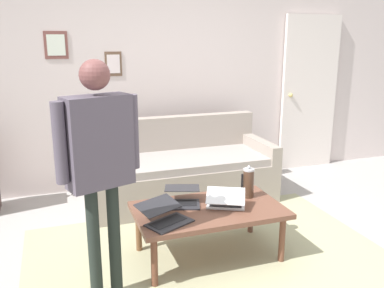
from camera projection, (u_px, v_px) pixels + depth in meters
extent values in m
plane|color=#A8A3A0|center=(233.00, 268.00, 3.22)|extent=(7.68, 7.68, 0.00)
cube|color=tan|center=(213.00, 261.00, 3.31)|extent=(2.92, 2.15, 0.01)
cube|color=silver|center=(159.00, 73.00, 4.90)|extent=(7.04, 0.10, 2.70)
cube|color=brown|center=(113.00, 64.00, 4.65)|extent=(0.19, 0.02, 0.27)
cube|color=silver|center=(113.00, 64.00, 4.64)|extent=(0.14, 0.00, 0.21)
cube|color=brown|center=(56.00, 45.00, 4.40)|extent=(0.24, 0.02, 0.29)
cube|color=silver|center=(56.00, 45.00, 4.39)|extent=(0.19, 0.00, 0.22)
cube|color=white|center=(309.00, 93.00, 5.54)|extent=(0.82, 0.05, 2.05)
sphere|color=tan|center=(291.00, 95.00, 5.41)|extent=(0.06, 0.06, 0.06)
cube|color=gray|center=(181.00, 182.00, 4.54)|extent=(2.00, 0.86, 0.42)
cube|color=#9E948F|center=(182.00, 161.00, 4.46)|extent=(1.76, 0.78, 0.08)
cube|color=gray|center=(172.00, 136.00, 4.76)|extent=(2.00, 0.14, 0.46)
cube|color=gray|center=(258.00, 148.00, 4.76)|extent=(0.12, 0.86, 0.20)
cube|color=gray|center=(93.00, 163.00, 4.16)|extent=(0.12, 0.86, 0.20)
cube|color=brown|center=(209.00, 210.00, 3.31)|extent=(1.19, 0.69, 0.04)
cylinder|color=brown|center=(282.00, 239.00, 3.27)|extent=(0.05, 0.05, 0.39)
cylinder|color=brown|center=(154.00, 262.00, 2.94)|extent=(0.05, 0.05, 0.39)
cylinder|color=brown|center=(251.00, 213.00, 3.77)|extent=(0.05, 0.05, 0.39)
cylinder|color=brown|center=(139.00, 229.00, 3.44)|extent=(0.05, 0.05, 0.39)
cube|color=#28282D|center=(182.00, 205.00, 3.35)|extent=(0.34, 0.29, 0.01)
cube|color=black|center=(182.00, 203.00, 3.36)|extent=(0.27, 0.20, 0.00)
cube|color=#28282D|center=(182.00, 188.00, 3.42)|extent=(0.34, 0.28, 0.02)
cube|color=#A8CBF5|center=(182.00, 188.00, 3.42)|extent=(0.30, 0.25, 0.01)
cube|color=silver|center=(226.00, 204.00, 3.36)|extent=(0.37, 0.33, 0.01)
cube|color=black|center=(226.00, 204.00, 3.34)|extent=(0.29, 0.23, 0.00)
cube|color=silver|center=(226.00, 196.00, 3.26)|extent=(0.36, 0.31, 0.08)
cube|color=white|center=(226.00, 196.00, 3.27)|extent=(0.32, 0.28, 0.07)
cube|color=#28282D|center=(170.00, 223.00, 3.01)|extent=(0.38, 0.32, 0.01)
cube|color=black|center=(168.00, 221.00, 3.02)|extent=(0.30, 0.23, 0.00)
cube|color=#28282D|center=(158.00, 206.00, 3.08)|extent=(0.38, 0.31, 0.06)
cube|color=silver|center=(158.00, 206.00, 3.08)|extent=(0.34, 0.28, 0.05)
cylinder|color=#4C3323|center=(248.00, 184.00, 3.50)|extent=(0.09, 0.09, 0.24)
cylinder|color=#B7B7BC|center=(249.00, 170.00, 3.47)|extent=(0.09, 0.09, 0.02)
sphere|color=#B2B2B7|center=(249.00, 167.00, 3.46)|extent=(0.03, 0.03, 0.03)
cube|color=black|center=(242.00, 183.00, 3.48)|extent=(0.01, 0.01, 0.17)
cylinder|color=#212824|center=(94.00, 247.00, 2.71)|extent=(0.08, 0.08, 0.83)
cylinder|color=#212824|center=(114.00, 240.00, 2.80)|extent=(0.08, 0.08, 0.83)
cube|color=#524956|center=(99.00, 142.00, 2.58)|extent=(0.45, 0.31, 0.58)
cylinder|color=#524956|center=(60.00, 143.00, 2.42)|extent=(0.10, 0.10, 0.50)
cylinder|color=#524956|center=(133.00, 132.00, 2.72)|extent=(0.10, 0.10, 0.50)
sphere|color=brown|center=(95.00, 75.00, 2.47)|extent=(0.19, 0.19, 0.19)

